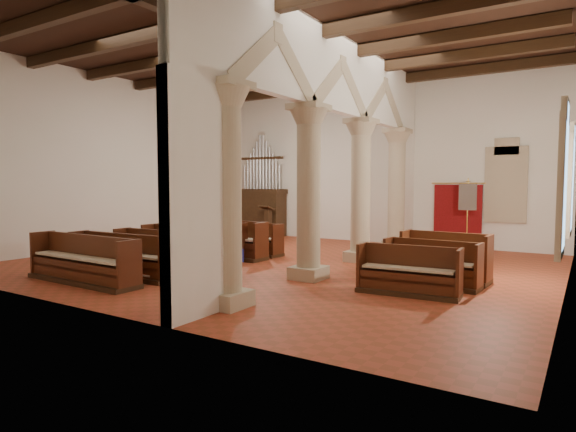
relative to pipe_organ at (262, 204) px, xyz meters
The scene contains 30 objects.
floor 7.24m from the pipe_organ, 50.71° to the right, with size 14.00×14.00×0.00m, color #993921.
ceiling 8.48m from the pipe_organ, 50.71° to the right, with size 14.00×14.00×0.00m, color black.
wall_back 4.81m from the pipe_organ, ahead, with size 14.00×0.02×6.00m, color white.
wall_front 12.46m from the pipe_organ, 68.63° to the right, with size 14.00×0.02×6.00m, color white.
wall_left 6.26m from the pipe_organ, 114.44° to the right, with size 0.02×12.00×6.00m, color white.
wall_right 12.85m from the pipe_organ, 25.56° to the right, with size 0.02×12.00×6.00m, color white.
ceiling_beams 8.38m from the pipe_organ, 50.71° to the right, with size 13.80×11.80×0.30m, color #352110, non-canonical shape.
arcade 8.65m from the pipe_organ, 41.12° to the right, with size 0.90×11.90×6.00m.
window_right_a 13.47m from the pipe_organ, 31.37° to the right, with size 0.03×1.00×2.20m, color #347657.
window_right_b 11.89m from the pipe_organ, 14.65° to the right, with size 0.03×1.00×2.20m, color #347657.
window_back 9.55m from the pipe_organ, ahead, with size 1.00×0.03×2.20m, color #347657.
pipe_organ is the anchor object (origin of this frame).
lectern 1.34m from the pipe_organ, 41.52° to the right, with size 0.60×0.62×1.37m.
dossal_curtain 8.01m from the pipe_organ, ahead, with size 1.80×0.07×2.17m.
processional_banner 8.57m from the pipe_organ, ahead, with size 0.55×0.70×2.41m.
hymnal_box_a 10.46m from the pipe_organ, 74.69° to the right, with size 0.29×0.24×0.29m, color navy.
hymnal_box_b 8.98m from the pipe_organ, 67.02° to the right, with size 0.34×0.28×0.34m, color navy.
hymnal_box_c 7.50m from the pipe_organ, 60.21° to the right, with size 0.36×0.29×0.36m, color navy.
tube_heater_a 10.25m from the pipe_organ, 77.85° to the right, with size 0.09×0.09×0.93m, color silver.
tube_heater_b 9.88m from the pipe_organ, 72.11° to the right, with size 0.10×0.10×1.03m, color silver.
nave_pew_0 10.38m from the pipe_organ, 77.89° to the right, with size 3.32×0.78×1.08m.
nave_pew_1 9.49m from the pipe_organ, 75.96° to the right, with size 3.20×0.81×1.03m.
nave_pew_2 8.39m from the pipe_organ, 73.74° to the right, with size 2.77×0.82×1.02m.
nave_pew_3 7.53m from the pipe_organ, 71.30° to the right, with size 3.02×0.80×1.06m.
nave_pew_4 6.46m from the pipe_organ, 70.92° to the right, with size 2.88×0.85×1.12m.
nave_pew_5 6.04m from the pipe_organ, 67.03° to the right, with size 3.24×0.88×1.13m.
nave_pew_6 5.31m from the pipe_organ, 61.16° to the right, with size 2.83×0.83×1.01m.
aisle_pew_0 11.47m from the pipe_organ, 39.61° to the right, with size 2.09×0.80×0.99m.
aisle_pew_1 10.97m from the pipe_organ, 34.77° to the right, with size 2.10×0.78×1.01m.
aisle_pew_2 10.63m from the pipe_organ, 31.07° to the right, with size 2.02×0.85×1.12m.
Camera 1 is at (7.37, -11.25, 2.28)m, focal length 30.00 mm.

